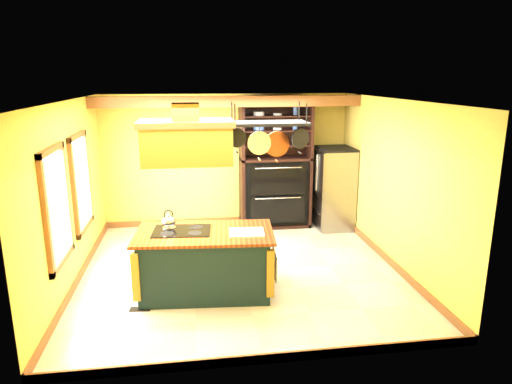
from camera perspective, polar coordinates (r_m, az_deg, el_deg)
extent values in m
plane|color=beige|center=(7.47, -1.97, -9.75)|extent=(5.00, 5.00, 0.00)
plane|color=white|center=(6.83, -2.16, 11.41)|extent=(5.00, 5.00, 0.00)
cube|color=gold|center=(9.46, -3.71, 3.97)|extent=(5.00, 0.02, 2.70)
cube|color=gold|center=(4.66, 1.31, -7.00)|extent=(5.00, 0.02, 2.70)
cube|color=gold|center=(7.21, -22.22, -0.36)|extent=(0.02, 5.00, 2.70)
cube|color=gold|center=(7.70, 16.77, 0.98)|extent=(0.02, 5.00, 2.70)
cube|color=brown|center=(8.53, -3.41, 11.23)|extent=(5.00, 0.15, 0.20)
cube|color=brown|center=(6.44, -23.64, -1.70)|extent=(0.06, 1.06, 1.56)
cube|color=white|center=(6.44, -23.42, -1.70)|extent=(0.02, 0.85, 1.34)
cube|color=brown|center=(7.76, -21.02, 1.12)|extent=(0.06, 1.06, 1.56)
cube|color=white|center=(7.76, -20.84, 1.12)|extent=(0.02, 0.85, 1.34)
cube|color=#132A2D|center=(6.63, -6.34, -8.89)|extent=(1.84, 1.10, 0.88)
cube|color=brown|center=(6.47, -6.45, -5.14)|extent=(2.01, 1.22, 0.04)
cube|color=black|center=(6.53, -9.26, -4.80)|extent=(0.84, 0.62, 0.01)
ellipsoid|color=silver|center=(6.65, -10.85, -3.60)|extent=(0.20, 0.20, 0.16)
cube|color=white|center=(6.37, -1.18, -5.06)|extent=(0.51, 0.41, 0.02)
cube|color=#A67629|center=(6.17, -8.64, 5.81)|extent=(1.18, 0.64, 0.50)
cube|color=brown|center=(6.13, -8.75, 8.49)|extent=(1.25, 0.71, 0.08)
cube|color=#A67629|center=(6.12, -8.79, 9.51)|extent=(0.35, 0.35, 0.30)
cube|color=black|center=(6.22, 1.55, 8.58)|extent=(1.05, 0.53, 0.04)
cylinder|color=black|center=(5.94, -2.65, 9.64)|extent=(0.02, 0.02, 0.28)
cylinder|color=black|center=(6.51, 5.41, 10.00)|extent=(0.02, 0.02, 0.28)
cylinder|color=black|center=(6.29, -2.42, 6.81)|extent=(0.27, 0.03, 0.27)
cylinder|color=silver|center=(6.13, 0.41, 6.14)|extent=(0.32, 0.03, 0.32)
cylinder|color=#A44829|center=(6.39, 2.62, 6.01)|extent=(0.36, 0.03, 0.36)
cylinder|color=black|center=(6.23, 5.54, 6.68)|extent=(0.27, 0.03, 0.27)
cube|color=gray|center=(9.41, 9.75, 0.37)|extent=(0.68, 0.83, 1.62)
cube|color=gray|center=(9.04, 8.12, 2.18)|extent=(0.03, 0.40, 0.87)
cube|color=gray|center=(9.43, 7.42, 2.70)|extent=(0.03, 0.40, 0.87)
cube|color=gray|center=(9.43, 7.60, -2.28)|extent=(0.03, 0.80, 0.68)
cube|color=black|center=(9.63, 9.56, -4.14)|extent=(0.64, 0.79, 0.06)
cube|color=black|center=(9.55, 2.13, 3.54)|extent=(1.43, 0.06, 2.52)
cube|color=black|center=(9.19, -1.76, 3.12)|extent=(0.06, 0.60, 2.52)
cube|color=black|center=(9.44, 6.51, 3.33)|extent=(0.06, 0.60, 2.52)
cube|color=black|center=(9.26, 2.44, 4.23)|extent=(1.43, 0.60, 0.05)
cube|color=black|center=(9.43, 2.36, 0.18)|extent=(1.31, 0.50, 1.37)
cube|color=black|center=(9.03, 2.79, 1.48)|extent=(1.11, 0.04, 0.60)
cube|color=black|center=(9.18, 2.74, -2.19)|extent=(1.11, 0.04, 0.55)
cube|color=black|center=(9.22, 2.46, 5.91)|extent=(1.31, 0.54, 0.02)
cube|color=black|center=(9.18, 2.48, 7.74)|extent=(1.31, 0.54, 0.03)
cube|color=black|center=(9.15, 2.50, 9.51)|extent=(1.31, 0.54, 0.03)
cylinder|color=white|center=(9.10, 0.34, 6.13)|extent=(0.22, 0.22, 0.07)
cylinder|color=#4267BA|center=(9.20, 4.92, 8.34)|extent=(0.10, 0.10, 0.17)
cube|color=black|center=(6.51, -14.27, -14.00)|extent=(0.29, 0.15, 0.01)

